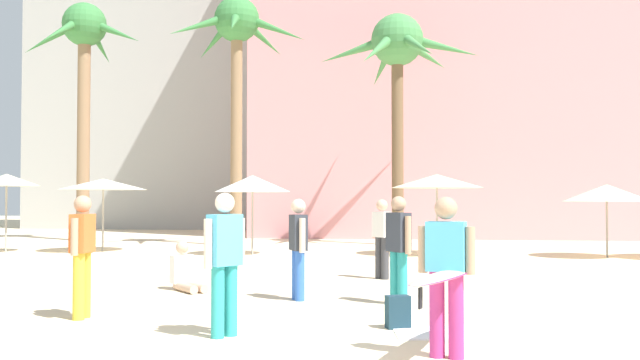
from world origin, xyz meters
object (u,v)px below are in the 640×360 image
at_px(person_far_left, 82,251).
at_px(cafe_umbrella_2, 253,184).
at_px(backpack, 398,312).
at_px(palm_tree_left, 237,44).
at_px(cafe_umbrella_3, 607,193).
at_px(person_mid_center, 185,273).
at_px(palm_tree_far_left, 398,56).
at_px(person_mid_left, 298,245).
at_px(cafe_umbrella_0, 7,180).
at_px(cafe_umbrella_5, 437,181).
at_px(cafe_umbrella_6, 103,184).
at_px(person_near_left, 225,258).
at_px(person_far_right, 382,235).
at_px(palm_tree_center, 84,53).
at_px(person_near_right, 447,271).
at_px(beach_towel, 464,333).
at_px(person_mid_right, 399,245).

bearing_deg(person_far_left, cafe_umbrella_2, -91.54).
bearing_deg(backpack, palm_tree_left, 1.26).
bearing_deg(cafe_umbrella_3, person_mid_center, -138.59).
relative_size(palm_tree_far_left, person_mid_left, 5.12).
relative_size(cafe_umbrella_0, cafe_umbrella_5, 0.90).
xyz_separation_m(cafe_umbrella_2, cafe_umbrella_3, (10.32, 0.38, -0.29)).
relative_size(cafe_umbrella_6, person_near_left, 1.59).
bearing_deg(cafe_umbrella_5, palm_tree_far_left, 104.75).
bearing_deg(person_mid_center, palm_tree_far_left, 123.05).
bearing_deg(cafe_umbrella_5, cafe_umbrella_2, -174.39).
bearing_deg(person_far_right, cafe_umbrella_2, 83.88).
xyz_separation_m(palm_tree_center, person_mid_center, (9.18, -14.47, -7.37)).
bearing_deg(cafe_umbrella_0, cafe_umbrella_6, 15.90).
relative_size(person_near_right, person_mid_center, 3.23).
distance_m(cafe_umbrella_3, person_far_left, 15.47).
relative_size(cafe_umbrella_3, person_mid_left, 1.46).
height_order(beach_towel, backpack, backpack).
bearing_deg(person_far_right, palm_tree_left, 78.44).
relative_size(cafe_umbrella_0, person_mid_left, 1.48).
distance_m(cafe_umbrella_2, backpack, 12.44).
distance_m(person_mid_center, person_near_left, 4.54).
bearing_deg(person_mid_right, palm_tree_center, -87.17).
bearing_deg(cafe_umbrella_3, person_near_left, -121.77).
distance_m(palm_tree_left, palm_tree_center, 7.36).
distance_m(palm_tree_left, cafe_umbrella_0, 9.14).
bearing_deg(person_mid_center, cafe_umbrella_2, 142.77).
distance_m(palm_tree_left, backpack, 18.11).
height_order(person_mid_center, person_near_left, person_near_left).
distance_m(palm_tree_far_left, person_near_left, 18.55).
distance_m(cafe_umbrella_0, person_mid_left, 14.09).
xyz_separation_m(cafe_umbrella_2, cafe_umbrella_5, (5.51, 0.54, 0.07)).
bearing_deg(cafe_umbrella_0, person_near_left, -49.49).
distance_m(cafe_umbrella_5, beach_towel, 12.38).
bearing_deg(cafe_umbrella_3, person_mid_left, -128.06).
bearing_deg(cafe_umbrella_0, person_far_left, -54.13).
xyz_separation_m(cafe_umbrella_0, cafe_umbrella_5, (13.38, 0.67, -0.06)).
relative_size(person_mid_center, person_mid_left, 0.55).
xyz_separation_m(cafe_umbrella_0, person_far_left, (8.06, -11.15, -1.33)).
bearing_deg(cafe_umbrella_2, backpack, -68.26).
bearing_deg(person_mid_right, person_far_left, -13.42).
relative_size(cafe_umbrella_5, person_far_left, 1.59).
bearing_deg(person_near_left, person_near_right, -162.84).
distance_m(cafe_umbrella_5, person_far_right, 6.68).
bearing_deg(palm_tree_left, person_mid_center, -79.91).
xyz_separation_m(cafe_umbrella_2, person_far_right, (4.13, -5.86, -1.23)).
relative_size(cafe_umbrella_5, backpack, 6.50).
relative_size(palm_tree_left, person_mid_right, 5.30).
bearing_deg(person_near_right, palm_tree_center, 49.49).
relative_size(palm_tree_left, person_mid_left, 5.44).
height_order(palm_tree_far_left, palm_tree_center, palm_tree_center).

